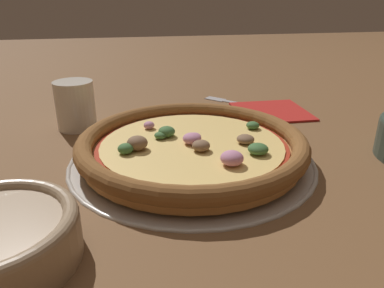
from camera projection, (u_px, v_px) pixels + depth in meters
The scene contains 6 objects.
ground_plane at pixel (192, 160), 0.55m from camera, with size 3.00×3.00×0.00m, color brown.
pizza_tray at pixel (192, 159), 0.55m from camera, with size 0.36×0.36×0.01m.
pizza at pixel (192, 145), 0.54m from camera, with size 0.33×0.33×0.04m.
drinking_cup at pixel (75, 105), 0.66m from camera, with size 0.07×0.07×0.09m.
napkin at pixel (271, 110), 0.76m from camera, with size 0.14×0.14×0.01m.
fork at pixel (235, 102), 0.82m from camera, with size 0.13×0.13×0.00m.
Camera 1 is at (0.09, 0.49, 0.23)m, focal length 35.00 mm.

